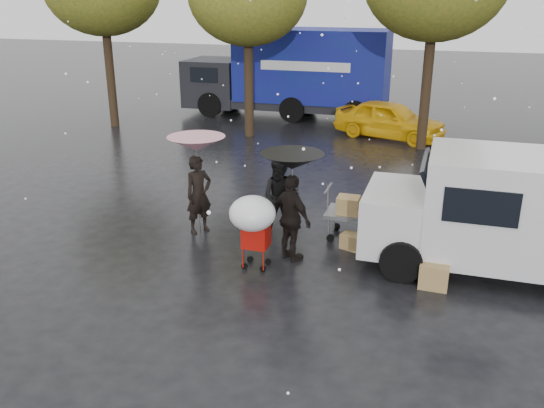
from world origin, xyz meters
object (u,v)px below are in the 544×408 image
(white_van, at_px, (513,212))
(yellow_taxi, at_px, (390,120))
(person_black, at_px, (292,218))
(vendor_cart, at_px, (367,207))
(person_pink, at_px, (199,195))
(shopping_cart, at_px, (253,217))
(blue_truck, at_px, (292,73))

(white_van, height_order, yellow_taxi, white_van)
(person_black, bearing_deg, yellow_taxi, -60.09)
(vendor_cart, xyz_separation_m, yellow_taxi, (-0.57, 9.14, -0.07))
(person_pink, height_order, yellow_taxi, person_pink)
(shopping_cart, distance_m, white_van, 4.65)
(white_van, relative_size, yellow_taxi, 1.27)
(vendor_cart, xyz_separation_m, blue_truck, (-4.86, 11.83, 1.03))
(blue_truck, xyz_separation_m, yellow_taxi, (4.30, -2.69, -1.10))
(person_black, distance_m, blue_truck, 13.70)
(white_van, distance_m, yellow_taxi, 10.33)
(person_pink, xyz_separation_m, blue_truck, (-1.38, 12.43, 0.92))
(person_pink, relative_size, vendor_cart, 1.10)
(person_black, xyz_separation_m, white_van, (3.91, 0.69, 0.31))
(person_pink, height_order, person_black, person_black)
(person_black, distance_m, white_van, 3.98)
(person_black, height_order, shopping_cart, person_black)
(person_pink, distance_m, person_black, 2.37)
(shopping_cart, bearing_deg, vendor_cart, 48.95)
(person_pink, relative_size, yellow_taxi, 0.43)
(vendor_cart, distance_m, shopping_cart, 2.72)
(blue_truck, distance_m, yellow_taxi, 5.19)
(person_pink, distance_m, vendor_cart, 3.53)
(shopping_cart, bearing_deg, person_black, 51.67)
(vendor_cart, bearing_deg, yellow_taxi, 93.55)
(person_pink, bearing_deg, white_van, -55.92)
(blue_truck, bearing_deg, shopping_cart, -77.42)
(shopping_cart, xyz_separation_m, white_van, (4.44, 1.37, 0.10))
(person_black, height_order, blue_truck, blue_truck)
(blue_truck, bearing_deg, person_black, -74.61)
(yellow_taxi, bearing_deg, person_black, -165.08)
(person_black, bearing_deg, blue_truck, -41.05)
(white_van, bearing_deg, blue_truck, 121.11)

